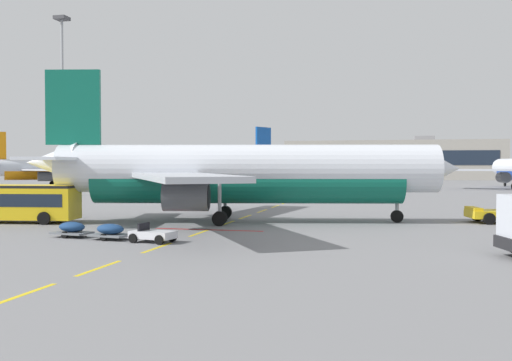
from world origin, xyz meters
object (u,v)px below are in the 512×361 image
at_px(airliner_mid_left, 302,171).
at_px(pushback_tug, 511,212).
at_px(baggage_train, 111,231).
at_px(apron_shuttle_bus, 2,201).
at_px(airliner_far_center, 60,169).
at_px(apron_light_mast_near, 62,85).
at_px(airliner_foreground, 240,173).

bearing_deg(airliner_mid_left, pushback_tug, -63.80).
bearing_deg(baggage_train, apron_shuttle_bus, 150.78).
distance_m(pushback_tug, baggage_train, 30.82).
height_order(airliner_far_center, apron_shuttle_bus, airliner_far_center).
xyz_separation_m(airliner_mid_left, airliner_far_center, (-52.33, 8.24, 0.21)).
distance_m(airliner_far_center, baggage_train, 91.33).
relative_size(pushback_tug, airliner_mid_left, 0.22).
relative_size(pushback_tug, baggage_train, 0.74).
relative_size(baggage_train, apron_light_mast_near, 0.34).
xyz_separation_m(airliner_mid_left, apron_shuttle_bus, (-14.40, -59.77, -1.62)).
distance_m(pushback_tug, apron_shuttle_bus, 40.34).
distance_m(airliner_far_center, apron_shuttle_bus, 77.89).
height_order(apron_shuttle_bus, baggage_train, apron_shuttle_bus).
distance_m(airliner_foreground, airliner_mid_left, 55.17).
xyz_separation_m(airliner_foreground, pushback_tug, (20.94, 4.52, -3.05)).
bearing_deg(airliner_mid_left, apron_shuttle_bus, -103.55).
relative_size(apron_shuttle_bus, baggage_train, 1.41).
bearing_deg(apron_shuttle_bus, baggage_train, -29.22).
bearing_deg(apron_light_mast_near, apron_shuttle_bus, -64.84).
bearing_deg(airliner_mid_left, baggage_train, -90.87).
bearing_deg(airliner_foreground, pushback_tug, 12.18).
relative_size(pushback_tug, airliner_far_center, 0.23).
distance_m(airliner_far_center, apron_light_mast_near, 41.21).
bearing_deg(apron_shuttle_bus, airliner_far_center, 119.15).
distance_m(airliner_foreground, airliner_far_center, 84.65).
bearing_deg(pushback_tug, airliner_foreground, -167.82).
height_order(airliner_foreground, airliner_far_center, airliner_foreground).
height_order(airliner_foreground, airliner_mid_left, airliner_foreground).
bearing_deg(apron_light_mast_near, baggage_train, -54.95).
xyz_separation_m(airliner_mid_left, apron_light_mast_near, (-30.88, -24.69, 12.62)).
distance_m(airliner_mid_left, apron_light_mast_near, 41.50).
bearing_deg(airliner_mid_left, airliner_foreground, -85.93).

